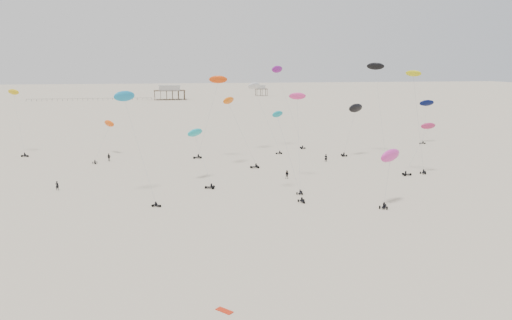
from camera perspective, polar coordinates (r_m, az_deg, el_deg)
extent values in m
plane|color=beige|center=(199.31, -6.07, 3.99)|extent=(900.00, 900.00, 0.00)
cube|color=brown|center=(347.72, -9.86, 7.83)|extent=(21.00, 13.00, 0.30)
cube|color=silver|center=(347.64, -9.87, 8.12)|extent=(14.00, 8.40, 3.20)
cube|color=#B2B2AD|center=(347.56, -9.88, 8.41)|extent=(15.00, 9.00, 0.30)
cube|color=brown|center=(385.31, 0.62, 8.12)|extent=(9.00, 7.00, 0.30)
cube|color=silver|center=(385.25, 0.62, 8.32)|extent=(5.60, 4.20, 2.40)
cube|color=#B2B2AD|center=(385.19, 0.62, 8.52)|extent=(6.00, 4.50, 0.30)
cube|color=black|center=(350.92, -18.41, 6.69)|extent=(80.00, 0.10, 0.10)
cylinder|color=gray|center=(133.39, 14.03, 5.34)|extent=(0.03, 0.03, 25.78)
ellipsoid|color=black|center=(139.67, 13.49, 10.38)|extent=(5.01, 4.32, 2.37)
cylinder|color=gray|center=(98.66, 4.91, 2.04)|extent=(0.03, 0.03, 21.91)
ellipsoid|color=#F23990|center=(105.23, 4.75, 7.30)|extent=(3.76, 2.14, 1.76)
cylinder|color=gray|center=(117.16, -1.65, 3.00)|extent=(0.03, 0.03, 16.06)
ellipsoid|color=orange|center=(119.26, -3.16, 6.81)|extent=(4.25, 4.62, 2.20)
cylinder|color=gray|center=(90.83, 3.83, 0.44)|extent=(0.03, 0.03, 17.26)
ellipsoid|color=teal|center=(94.85, 2.47, 5.26)|extent=(3.15, 2.91, 1.53)
cylinder|color=gray|center=(146.90, -25.43, 3.77)|extent=(0.03, 0.03, 17.93)
ellipsoid|color=yellow|center=(151.21, -25.98, 7.01)|extent=(4.21, 3.74, 2.00)
cylinder|color=gray|center=(115.19, 18.09, 3.97)|extent=(0.03, 0.03, 20.77)
ellipsoid|color=#CFCA11|center=(115.59, 17.55, 9.42)|extent=(3.56, 3.89, 1.79)
cylinder|color=gray|center=(133.28, -17.13, 1.88)|extent=(0.03, 0.03, 16.19)
ellipsoid|color=#FF570D|center=(139.80, -16.43, 4.03)|extent=(4.04, 4.68, 2.22)
cylinder|color=gray|center=(143.97, 3.86, 5.83)|extent=(0.03, 0.03, 22.65)
ellipsoid|color=#801783|center=(146.13, 2.43, 10.32)|extent=(4.72, 4.28, 2.32)
cylinder|color=gray|center=(100.65, -6.14, 0.03)|extent=(0.03, 0.03, 12.74)
ellipsoid|color=#19B3BF|center=(104.47, -6.99, 3.13)|extent=(4.51, 4.57, 2.22)
cylinder|color=gray|center=(137.11, 1.18, 4.63)|extent=(0.03, 0.03, 19.71)
ellipsoid|color=silver|center=(140.82, -0.24, 8.47)|extent=(5.19, 4.91, 2.48)
cylinder|color=gray|center=(114.65, 17.96, 1.06)|extent=(0.03, 0.03, 11.34)
ellipsoid|color=#BD2C63|center=(116.87, 19.07, 3.70)|extent=(3.75, 1.81, 1.82)
cylinder|color=gray|center=(128.14, -5.53, 4.67)|extent=(0.03, 0.03, 19.24)
ellipsoid|color=#E6440C|center=(128.60, -4.35, 9.17)|extent=(4.95, 2.74, 2.33)
cylinder|color=gray|center=(90.30, -13.13, 1.16)|extent=(0.03, 0.03, 21.04)
ellipsoid|color=#198ABF|center=(95.35, -14.82, 7.08)|extent=(4.43, 3.88, 2.15)
cylinder|color=gray|center=(132.91, 10.64, 3.10)|extent=(0.03, 0.03, 11.39)
ellipsoid|color=black|center=(133.60, 11.32, 5.85)|extent=(5.65, 4.47, 2.66)
cylinder|color=gray|center=(87.25, 14.76, -2.48)|extent=(0.03, 0.03, 7.62)
ellipsoid|color=#E134A6|center=(88.24, 15.09, 0.50)|extent=(5.71, 4.78, 2.72)
cylinder|color=gray|center=(160.62, 18.70, 3.95)|extent=(0.03, 0.03, 11.39)
ellipsoid|color=#050D3E|center=(162.27, 18.93, 6.19)|extent=(5.33, 2.88, 2.53)
imported|color=black|center=(102.87, -21.74, -3.22)|extent=(0.84, 0.64, 2.10)
imported|color=black|center=(105.31, 3.57, -2.14)|extent=(1.18, 0.99, 2.09)
imported|color=black|center=(129.40, -16.45, -0.12)|extent=(1.52, 1.27, 2.26)
imported|color=black|center=(124.32, 7.98, -0.21)|extent=(1.02, 0.93, 2.32)
cube|color=red|center=(50.93, -3.62, -16.85)|extent=(1.72, 1.81, 0.07)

